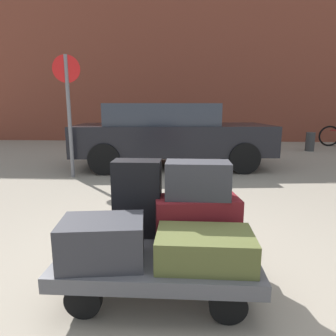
% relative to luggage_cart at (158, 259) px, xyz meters
% --- Properties ---
extents(ground_plane, '(60.00, 60.00, 0.00)m').
position_rel_luggage_cart_xyz_m(ground_plane, '(0.00, 0.00, -0.27)').
color(ground_plane, gray).
extents(building_facade_brick, '(24.00, 1.20, 8.57)m').
position_rel_luggage_cart_xyz_m(building_facade_brick, '(2.00, 10.75, 4.01)').
color(building_facade_brick, brown).
rests_on(building_facade_brick, ground_plane).
extents(luggage_cart, '(1.35, 0.80, 0.34)m').
position_rel_luggage_cart_xyz_m(luggage_cart, '(0.00, 0.00, 0.00)').
color(luggage_cart, '#4C4C51').
rests_on(luggage_cart, ground_plane).
extents(duffel_bag_maroon_stacked_top, '(0.67, 0.38, 0.32)m').
position_rel_luggage_cart_xyz_m(duffel_bag_maroon_stacked_top, '(0.28, 0.23, 0.23)').
color(duffel_bag_maroon_stacked_top, maroon).
rests_on(duffel_bag_maroon_stacked_top, luggage_cart).
extents(duffel_bag_charcoal_front_right, '(0.57, 0.42, 0.29)m').
position_rel_luggage_cart_xyz_m(duffel_bag_charcoal_front_right, '(-0.34, -0.18, 0.21)').
color(duffel_bag_charcoal_front_right, '#2D2D33').
rests_on(duffel_bag_charcoal_front_right, luggage_cart).
extents(suitcase_olive_rear_left, '(0.62, 0.39, 0.21)m').
position_rel_luggage_cart_xyz_m(suitcase_olive_rear_left, '(0.31, -0.15, 0.17)').
color(suitcase_olive_rear_left, '#4C5128').
rests_on(suitcase_olive_rear_left, luggage_cart).
extents(suitcase_black_front_left, '(0.37, 0.21, 0.60)m').
position_rel_luggage_cart_xyz_m(suitcase_black_front_left, '(-0.19, 0.27, 0.37)').
color(suitcase_black_front_left, black).
rests_on(suitcase_black_front_left, luggage_cart).
extents(duffel_bag_charcoal_topmost_pile, '(0.48, 0.25, 0.28)m').
position_rel_luggage_cart_xyz_m(duffel_bag_charcoal_topmost_pile, '(0.28, 0.23, 0.53)').
color(duffel_bag_charcoal_topmost_pile, '#2D2D33').
rests_on(duffel_bag_charcoal_topmost_pile, duffel_bag_maroon_stacked_top).
extents(parked_car, '(4.45, 2.23, 1.42)m').
position_rel_luggage_cart_xyz_m(parked_car, '(-0.16, 4.83, 0.49)').
color(parked_car, black).
rests_on(parked_car, ground_plane).
extents(bollard_kerb_near, '(0.27, 0.27, 0.58)m').
position_rel_luggage_cart_xyz_m(bollard_kerb_near, '(2.60, 7.56, 0.02)').
color(bollard_kerb_near, '#383838').
rests_on(bollard_kerb_near, ground_plane).
extents(bollard_kerb_mid, '(0.27, 0.27, 0.58)m').
position_rel_luggage_cart_xyz_m(bollard_kerb_mid, '(4.10, 7.56, 0.02)').
color(bollard_kerb_mid, '#383838').
rests_on(bollard_kerb_mid, ground_plane).
extents(no_parking_sign, '(0.50, 0.10, 2.28)m').
position_rel_luggage_cart_xyz_m(no_parking_sign, '(-2.01, 3.63, 1.15)').
color(no_parking_sign, slate).
rests_on(no_parking_sign, ground_plane).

